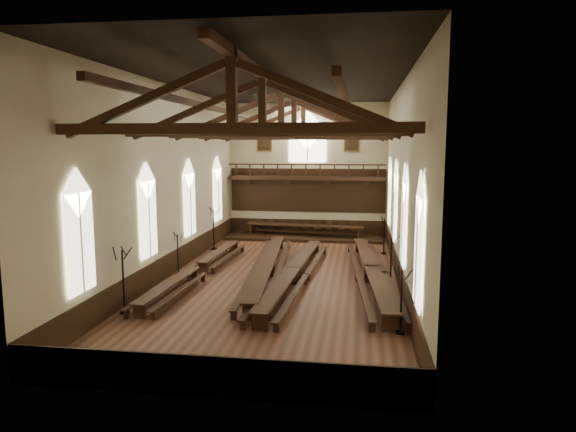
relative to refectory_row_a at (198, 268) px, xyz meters
name	(u,v)px	position (x,y,z in m)	size (l,w,h in m)	color
ground	(282,278)	(4.35, 0.54, -0.50)	(26.00, 26.00, 0.00)	brown
room_walls	(281,153)	(4.35, 0.54, 5.96)	(26.00, 26.00, 26.00)	beige
wainscot_band	(281,266)	(4.35, 0.54, 0.10)	(12.00, 26.00, 1.20)	black
side_windows	(281,207)	(4.35, 0.54, 3.24)	(11.85, 19.80, 4.50)	white
end_window	(307,140)	(4.35, 13.44, 6.72)	(2.80, 0.12, 3.80)	white
minstrels_gallery	(307,185)	(4.35, 13.20, 3.41)	(11.80, 1.24, 3.70)	#351D11
portraits	(307,142)	(4.35, 13.44, 6.60)	(7.75, 0.09, 1.45)	brown
roof_trusses	(281,118)	(4.35, 0.54, 7.72)	(11.70, 25.70, 2.80)	#351D11
refectory_row_a	(198,268)	(0.00, 0.00, 0.00)	(1.66, 13.84, 0.68)	#351D11
refectory_row_b	(267,265)	(3.53, 0.92, 0.08)	(2.22, 14.96, 0.80)	#351D11
refectory_row_c	(294,271)	(5.12, -0.25, 0.07)	(1.98, 14.73, 0.78)	#351D11
refectory_row_d	(371,270)	(8.97, 0.46, 0.10)	(2.26, 15.18, 0.82)	#351D11
dais	(304,237)	(4.29, 11.94, -0.39)	(11.40, 3.20, 0.21)	black
high_table	(304,226)	(4.29, 11.94, 0.41)	(8.84, 2.14, 0.82)	#351D11
high_chairs	(305,226)	(4.29, 12.79, 0.28)	(7.68, 0.49, 1.04)	#351D11
candelabrum_left_near	(124,293)	(-1.20, -6.00, 0.36)	(0.83, 0.83, 2.82)	black
candelabrum_left_mid	(178,262)	(-1.20, 0.34, 0.21)	(0.68, 0.70, 2.33)	black
candelabrum_left_far	(214,236)	(-1.20, 7.12, 0.37)	(0.85, 0.85, 2.87)	black
candelabrum_right_near	(401,313)	(9.90, -6.78, 0.27)	(0.73, 0.77, 2.53)	black
candelabrum_right_mid	(391,271)	(9.90, -0.31, 0.27)	(0.77, 0.72, 2.55)	black
candelabrum_right_far	(384,242)	(9.90, 7.27, 0.24)	(0.68, 0.75, 2.45)	black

